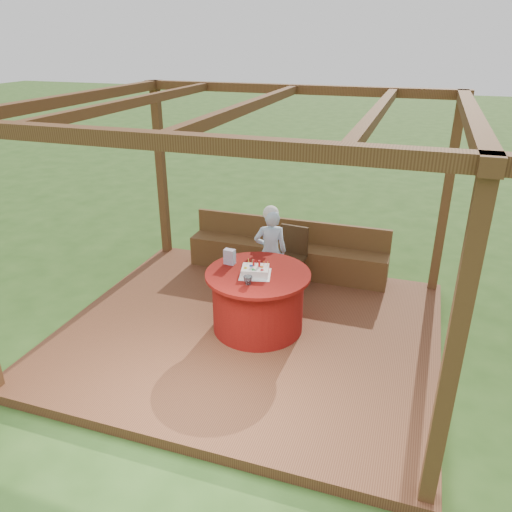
# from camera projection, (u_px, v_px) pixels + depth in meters

# --- Properties ---
(ground) EXTENTS (60.00, 60.00, 0.00)m
(ground) POSITION_uv_depth(u_px,v_px,m) (250.00, 337.00, 6.23)
(ground) COLOR #294D19
(ground) RESTS_ON ground
(deck) EXTENTS (4.50, 4.00, 0.12)m
(deck) POSITION_uv_depth(u_px,v_px,m) (250.00, 333.00, 6.20)
(deck) COLOR brown
(deck) RESTS_ON ground
(pergola) EXTENTS (4.50, 4.00, 2.72)m
(pergola) POSITION_uv_depth(u_px,v_px,m) (248.00, 143.00, 5.25)
(pergola) COLOR brown
(pergola) RESTS_ON deck
(bench) EXTENTS (3.00, 0.42, 0.80)m
(bench) POSITION_uv_depth(u_px,v_px,m) (287.00, 256.00, 7.56)
(bench) COLOR brown
(bench) RESTS_ON deck
(table) EXTENTS (1.26, 1.26, 0.76)m
(table) POSITION_uv_depth(u_px,v_px,m) (258.00, 300.00, 6.05)
(table) COLOR maroon
(table) RESTS_ON deck
(chair) EXTENTS (0.44, 0.44, 0.85)m
(chair) POSITION_uv_depth(u_px,v_px,m) (291.00, 254.00, 7.13)
(chair) COLOR #392512
(chair) RESTS_ON deck
(elderly_woman) EXTENTS (0.53, 0.44, 1.28)m
(elderly_woman) POSITION_uv_depth(u_px,v_px,m) (270.00, 250.00, 6.80)
(elderly_woman) COLOR #93BCDB
(elderly_woman) RESTS_ON deck
(birthday_cake) EXTENTS (0.43, 0.43, 0.17)m
(birthday_cake) POSITION_uv_depth(u_px,v_px,m) (255.00, 271.00, 5.83)
(birthday_cake) COLOR white
(birthday_cake) RESTS_ON table
(gift_bag) EXTENTS (0.14, 0.10, 0.19)m
(gift_bag) POSITION_uv_depth(u_px,v_px,m) (230.00, 257.00, 6.09)
(gift_bag) COLOR #DA8DBE
(gift_bag) RESTS_ON table
(drinking_glass) EXTENTS (0.13, 0.13, 0.10)m
(drinking_glass) POSITION_uv_depth(u_px,v_px,m) (248.00, 280.00, 5.61)
(drinking_glass) COLOR silver
(drinking_glass) RESTS_ON table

